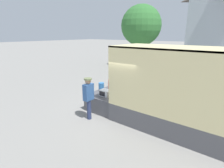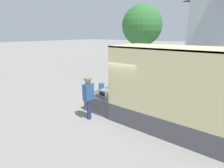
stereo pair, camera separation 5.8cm
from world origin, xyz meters
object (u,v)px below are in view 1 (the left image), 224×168
at_px(orange_bucket, 101,86).
at_px(worker_person, 88,94).
at_px(box_truck, 220,116).
at_px(microwave, 106,93).
at_px(street_tree, 141,26).
at_px(portable_generator, 117,86).

xyz_separation_m(orange_bucket, worker_person, (0.65, -1.57, 0.16)).
distance_m(box_truck, microwave, 4.55).
height_order(box_truck, street_tree, street_tree).
xyz_separation_m(microwave, street_tree, (-4.46, 11.38, 3.45)).
bearing_deg(box_truck, street_tree, 129.45).
bearing_deg(portable_generator, box_truck, -6.46).
bearing_deg(box_truck, microwave, -174.22).
xyz_separation_m(portable_generator, orange_bucket, (-0.67, -0.44, -0.02)).
relative_size(portable_generator, orange_bucket, 1.74).
bearing_deg(microwave, orange_bucket, 143.34).
bearing_deg(microwave, worker_person, -93.48).
xyz_separation_m(microwave, portable_generator, (-0.04, 0.98, 0.07)).
bearing_deg(box_truck, orange_bucket, 179.19).
distance_m(portable_generator, worker_person, 2.02).
relative_size(microwave, worker_person, 0.28).
bearing_deg(portable_generator, street_tree, 112.99).
distance_m(orange_bucket, street_tree, 11.97).
height_order(portable_generator, worker_person, worker_person).
xyz_separation_m(box_truck, portable_generator, (-4.57, 0.52, 0.06)).
relative_size(portable_generator, worker_person, 0.38).
height_order(orange_bucket, street_tree, street_tree).
bearing_deg(worker_person, orange_bucket, 112.53).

